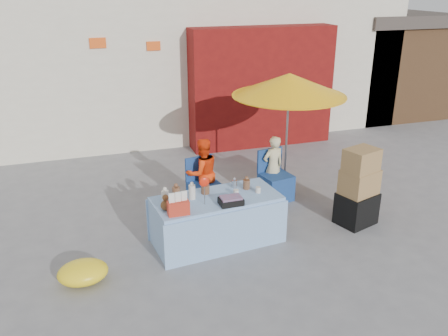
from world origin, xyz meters
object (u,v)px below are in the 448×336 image
object	(u,v)px
umbrella	(289,85)
box_stack	(358,190)
chair_right	(275,185)
market_table	(216,219)
vendor_beige	(273,167)
chair_left	(205,194)
vendor_orange	(202,173)

from	to	relation	value
umbrella	box_stack	world-z (taller)	umbrella
umbrella	chair_right	bearing A→B (deg)	-136.79
market_table	chair_right	bearing A→B (deg)	31.57
vendor_beige	box_stack	bearing A→B (deg)	111.40
vendor_beige	market_table	bearing A→B (deg)	30.40
chair_left	umbrella	distance (m)	2.27
chair_left	umbrella	world-z (taller)	umbrella
market_table	vendor_beige	xyz separation A→B (m)	(1.38, 1.19, 0.18)
market_table	vendor_orange	world-z (taller)	vendor_orange
vendor_orange	box_stack	bearing A→B (deg)	137.01
market_table	vendor_beige	size ratio (longest dim) A/B	1.74
chair_left	vendor_beige	xyz separation A→B (m)	(1.25, 0.13, 0.29)
vendor_orange	vendor_beige	xyz separation A→B (m)	(1.25, 0.00, -0.04)
vendor_beige	vendor_orange	bearing A→B (deg)	-10.34
market_table	chair_right	distance (m)	1.74
chair_left	chair_right	xyz separation A→B (m)	(1.25, 0.00, 0.00)
market_table	umbrella	world-z (taller)	umbrella
chair_right	vendor_beige	world-z (taller)	vendor_beige
chair_right	chair_left	bearing A→B (deg)	169.66
chair_left	vendor_orange	world-z (taller)	vendor_orange
market_table	box_stack	size ratio (longest dim) A/B	1.54
market_table	vendor_orange	xyz separation A→B (m)	(0.13, 1.19, 0.23)
chair_left	chair_right	bearing A→B (deg)	-10.34
vendor_beige	chair_left	bearing A→B (deg)	-4.21
chair_right	vendor_orange	xyz separation A→B (m)	(-1.25, 0.13, 0.33)
chair_left	vendor_beige	world-z (taller)	vendor_beige
vendor_orange	vendor_beige	bearing A→B (deg)	169.66
vendor_orange	umbrella	xyz separation A→B (m)	(1.55, 0.15, 1.31)
market_table	vendor_beige	distance (m)	1.83
chair_right	vendor_beige	xyz separation A→B (m)	(0.00, 0.13, 0.29)
chair_right	box_stack	bearing A→B (deg)	-65.70
chair_right	box_stack	distance (m)	1.48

